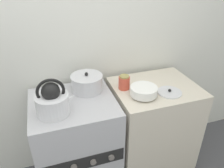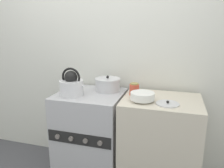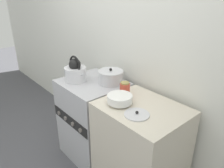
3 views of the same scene
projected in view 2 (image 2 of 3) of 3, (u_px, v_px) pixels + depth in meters
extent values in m
cube|color=silver|center=(101.00, 55.00, 2.40)|extent=(7.00, 0.06, 2.50)
cube|color=#B2B2B7|center=(91.00, 135.00, 2.27)|extent=(0.64, 0.58, 0.91)
cube|color=black|center=(79.00, 139.00, 1.97)|extent=(0.61, 0.01, 0.11)
cylinder|color=slate|center=(57.00, 137.00, 2.01)|extent=(0.04, 0.02, 0.04)
cylinder|color=slate|center=(71.00, 139.00, 1.97)|extent=(0.04, 0.02, 0.04)
cylinder|color=slate|center=(85.00, 141.00, 1.94)|extent=(0.04, 0.02, 0.04)
cylinder|color=slate|center=(100.00, 143.00, 1.90)|extent=(0.04, 0.02, 0.04)
cube|color=beige|center=(159.00, 145.00, 2.07)|extent=(0.70, 0.57, 0.92)
cylinder|color=silver|center=(71.00, 88.00, 2.07)|extent=(0.22, 0.22, 0.14)
sphere|color=black|center=(71.00, 77.00, 2.05)|extent=(0.12, 0.12, 0.12)
torus|color=black|center=(71.00, 77.00, 2.05)|extent=(0.19, 0.02, 0.19)
cone|color=silver|center=(82.00, 86.00, 2.04)|extent=(0.11, 0.05, 0.09)
cylinder|color=silver|center=(108.00, 85.00, 2.22)|extent=(0.25, 0.25, 0.12)
cylinder|color=silver|center=(108.00, 79.00, 2.20)|extent=(0.25, 0.25, 0.01)
sphere|color=black|center=(108.00, 77.00, 2.19)|extent=(0.03, 0.03, 0.03)
cylinder|color=white|center=(142.00, 100.00, 1.90)|extent=(0.09, 0.09, 0.01)
cylinder|color=white|center=(142.00, 96.00, 1.89)|extent=(0.21, 0.21, 0.06)
cylinder|color=#CC4C38|center=(134.00, 90.00, 2.06)|extent=(0.09, 0.09, 0.10)
cylinder|color=#998C4C|center=(134.00, 84.00, 2.05)|extent=(0.08, 0.08, 0.01)
cylinder|color=silver|center=(168.00, 104.00, 1.82)|extent=(0.19, 0.19, 0.01)
sphere|color=black|center=(168.00, 102.00, 1.82)|extent=(0.02, 0.02, 0.02)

